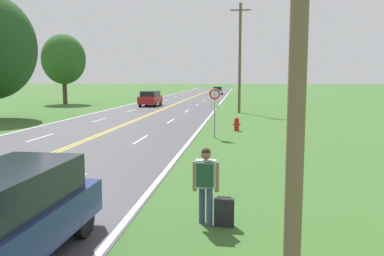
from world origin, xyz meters
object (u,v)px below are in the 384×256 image
object	(u,v)px
car_dark_blue_van_nearest	(8,214)
car_silver_hatchback_mid_near	(218,90)
hitchhiker_person	(206,178)
tree_behind_sign	(64,59)
fire_hydrant	(237,124)
car_red_suv_approaching	(150,98)
suitcase	(224,213)
traffic_sign	(215,101)

from	to	relation	value
car_dark_blue_van_nearest	car_silver_hatchback_mid_near	size ratio (longest dim) A/B	1.21
hitchhiker_person	tree_behind_sign	world-z (taller)	tree_behind_sign
fire_hydrant	car_red_suv_approaching	xyz separation A→B (m)	(-9.79, 20.23, 0.49)
suitcase	car_silver_hatchback_mid_near	bearing A→B (deg)	5.02
hitchhiker_person	car_red_suv_approaching	size ratio (longest dim) A/B	0.38
traffic_sign	suitcase	bearing A→B (deg)	-85.37
suitcase	fire_hydrant	xyz separation A→B (m)	(0.09, 15.85, 0.10)
fire_hydrant	car_red_suv_approaching	world-z (taller)	car_red_suv_approaching
car_dark_blue_van_nearest	car_red_suv_approaching	distance (m)	38.75
fire_hydrant	car_red_suv_approaching	distance (m)	22.48
traffic_sign	car_red_suv_approaching	size ratio (longest dim) A/B	0.60
traffic_sign	car_dark_blue_van_nearest	distance (m)	15.13
fire_hydrant	car_dark_blue_van_nearest	world-z (taller)	car_dark_blue_van_nearest
suitcase	car_dark_blue_van_nearest	size ratio (longest dim) A/B	0.16
traffic_sign	tree_behind_sign	size ratio (longest dim) A/B	0.31
suitcase	traffic_sign	distance (m)	12.84
hitchhiker_person	traffic_sign	bearing A→B (deg)	4.51
hitchhiker_person	car_red_suv_approaching	bearing A→B (deg)	16.14
car_dark_blue_van_nearest	suitcase	bearing A→B (deg)	123.01
hitchhiker_person	car_silver_hatchback_mid_near	size ratio (longest dim) A/B	0.48
tree_behind_sign	car_red_suv_approaching	xyz separation A→B (m)	(11.04, -2.40, -4.42)
traffic_sign	car_dark_blue_van_nearest	size ratio (longest dim) A/B	0.62
suitcase	traffic_sign	bearing A→B (deg)	6.31
car_dark_blue_van_nearest	car_silver_hatchback_mid_near	bearing A→B (deg)	-178.34
suitcase	car_red_suv_approaching	xyz separation A→B (m)	(-9.70, 36.07, 0.59)
fire_hydrant	traffic_sign	size ratio (longest dim) A/B	0.31
fire_hydrant	car_silver_hatchback_mid_near	bearing A→B (deg)	94.45
fire_hydrant	car_dark_blue_van_nearest	xyz separation A→B (m)	(-3.64, -18.03, 0.47)
car_dark_blue_van_nearest	car_red_suv_approaching	bearing A→B (deg)	-169.56
tree_behind_sign	car_silver_hatchback_mid_near	xyz separation A→B (m)	(16.76, 29.74, -4.53)
suitcase	car_dark_blue_van_nearest	bearing A→B (deg)	123.38
hitchhiker_person	fire_hydrant	xyz separation A→B (m)	(0.49, 15.81, -0.62)
traffic_sign	car_dark_blue_van_nearest	world-z (taller)	traffic_sign
traffic_sign	car_red_suv_approaching	bearing A→B (deg)	110.34
car_dark_blue_van_nearest	car_red_suv_approaching	size ratio (longest dim) A/B	0.97
suitcase	car_silver_hatchback_mid_near	size ratio (longest dim) A/B	0.19
car_silver_hatchback_mid_near	tree_behind_sign	bearing A→B (deg)	-28.03
fire_hydrant	car_dark_blue_van_nearest	distance (m)	18.40
car_silver_hatchback_mid_near	suitcase	bearing A→B (deg)	4.71
car_red_suv_approaching	tree_behind_sign	bearing A→B (deg)	78.58
car_silver_hatchback_mid_near	hitchhiker_person	bearing A→B (deg)	4.38
car_red_suv_approaching	car_silver_hatchback_mid_near	distance (m)	32.64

